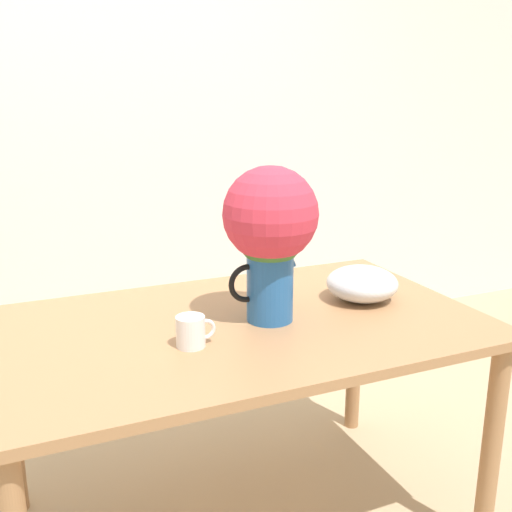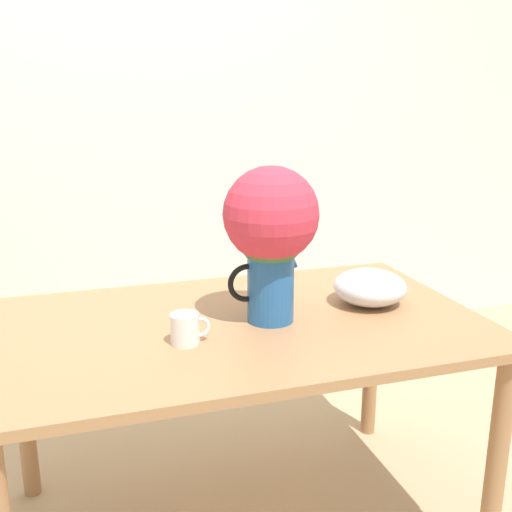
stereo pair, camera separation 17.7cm
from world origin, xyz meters
The scene contains 5 objects.
wall_back centered at (0.00, 1.64, 1.30)m, with size 8.00×0.05×2.60m.
table centered at (0.12, 0.09, 0.64)m, with size 1.48×0.90×0.73m.
flower_vase centered at (0.21, 0.07, 1.02)m, with size 0.29×0.29×0.47m.
coffee_mug centered at (-0.07, -0.02, 0.78)m, with size 0.11×0.08×0.09m.
white_bowl centered at (0.57, 0.11, 0.79)m, with size 0.24×0.24×0.11m.
Camera 2 is at (-0.35, -1.55, 1.41)m, focal length 42.00 mm.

